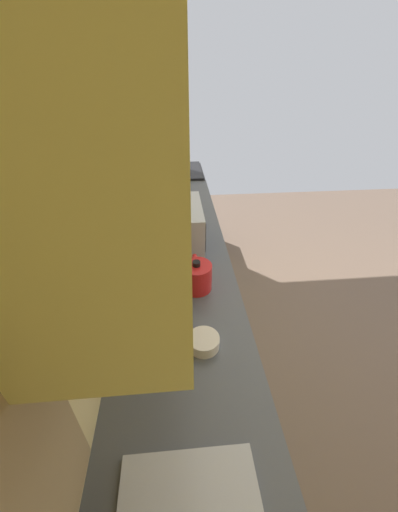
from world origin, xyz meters
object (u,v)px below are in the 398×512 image
(bowl, at_px, (204,341))
(microwave, at_px, (174,225))
(kettle, at_px, (196,276))
(oven_range, at_px, (176,210))

(bowl, bearing_deg, microwave, 7.40)
(microwave, distance_m, kettle, 0.47)
(oven_range, distance_m, bowl, 2.33)
(bowl, height_order, kettle, kettle)
(microwave, height_order, kettle, microwave)
(oven_range, height_order, kettle, oven_range)
(microwave, bearing_deg, bowl, -172.60)
(oven_range, height_order, microwave, microwave)
(kettle, bearing_deg, oven_range, 2.56)
(bowl, distance_m, kettle, 0.38)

